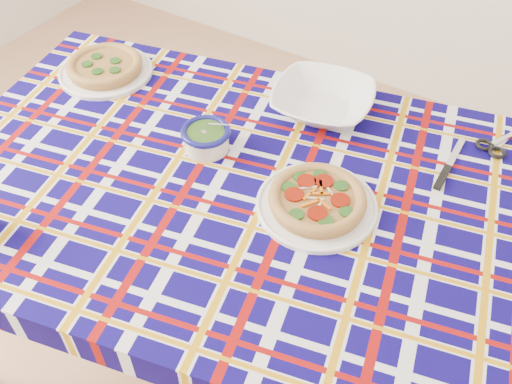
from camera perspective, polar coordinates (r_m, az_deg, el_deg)
The scene contains 8 objects.
dining_table at distance 1.36m, azimuth -1.21°, elevation -1.44°, with size 1.63×1.22×0.69m.
tablecloth at distance 1.35m, azimuth -1.22°, elevation -0.78°, with size 1.50×0.95×0.10m, color #0B044F, non-canonical shape.
main_focaccia_plate at distance 1.25m, azimuth 6.15°, elevation -0.71°, with size 0.28×0.28×0.05m, color olive, non-canonical shape.
pesto_bowl at distance 1.39m, azimuth -5.02°, elevation 5.54°, with size 0.12×0.12×0.07m, color #203F11, non-canonical shape.
serving_bowl at distance 1.51m, azimuth 6.68°, elevation 9.04°, with size 0.26×0.26×0.06m, color white.
second_focaccia_plate at distance 1.71m, azimuth -14.88°, elevation 12.07°, with size 0.27×0.27×0.05m, color olive, non-canonical shape.
table_knife at distance 1.47m, azimuth 19.29°, elevation 3.67°, with size 0.22×0.02×0.01m, color silver, non-canonical shape.
kitchen_scissors at distance 1.56m, azimuth 23.87°, elevation 5.05°, with size 0.18×0.08×0.01m, color silver, non-canonical shape.
Camera 1 is at (0.56, -0.31, 1.62)m, focal length 40.00 mm.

